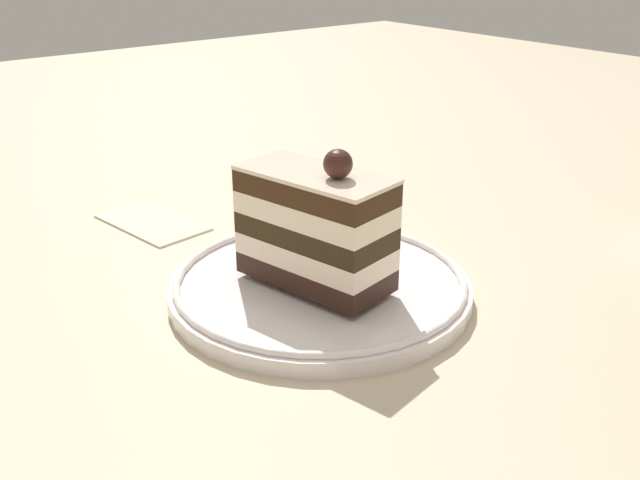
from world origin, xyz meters
TOP-DOWN VIEW (x-y plane):
  - ground_plane at (0.00, 0.00)m, footprint 2.40×2.40m
  - dessert_plate at (-0.03, -0.03)m, footprint 0.23×0.23m
  - cake_slice at (-0.03, -0.03)m, footprint 0.08×0.13m
  - fork at (0.06, 0.03)m, footprint 0.09×0.09m
  - folded_napkin at (-0.06, 0.19)m, footprint 0.07×0.12m

SIDE VIEW (x-z plane):
  - ground_plane at x=0.00m, z-range 0.00..0.00m
  - folded_napkin at x=-0.06m, z-range 0.00..0.00m
  - dessert_plate at x=-0.03m, z-range 0.00..0.02m
  - fork at x=0.06m, z-range 0.02..0.02m
  - cake_slice at x=-0.03m, z-range 0.01..0.12m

